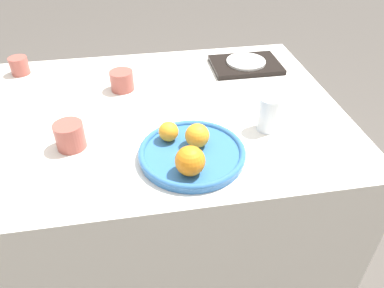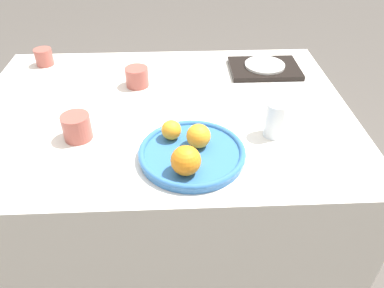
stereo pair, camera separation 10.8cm
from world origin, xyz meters
TOP-DOWN VIEW (x-y plane):
  - ground_plane at (0.00, 0.00)m, footprint 12.00×12.00m
  - table at (0.00, 0.00)m, footprint 1.34×0.97m
  - fruit_platter at (0.10, -0.28)m, footprint 0.32×0.32m
  - orange_0 at (0.12, -0.25)m, footprint 0.07×0.07m
  - orange_1 at (0.08, -0.37)m, footprint 0.08×0.08m
  - orange_2 at (0.04, -0.21)m, footprint 0.06×0.06m
  - water_glass at (0.36, -0.18)m, footprint 0.07×0.07m
  - serving_tray at (0.42, 0.28)m, footprint 0.29×0.21m
  - side_plate at (0.42, 0.28)m, footprint 0.16×0.16m
  - cup_0 at (-0.50, 0.37)m, footprint 0.07×0.07m
  - cup_1 at (-0.09, 0.17)m, footprint 0.09×0.09m
  - cup_2 at (-0.26, -0.17)m, footprint 0.09×0.09m

SIDE VIEW (x-z plane):
  - ground_plane at x=0.00m, z-range 0.00..0.00m
  - table at x=0.00m, z-range 0.00..0.73m
  - serving_tray at x=0.42m, z-range 0.73..0.75m
  - fruit_platter at x=0.10m, z-range 0.74..0.77m
  - side_plate at x=0.42m, z-range 0.75..0.76m
  - cup_0 at x=-0.50m, z-range 0.73..0.81m
  - cup_1 at x=-0.09m, z-range 0.73..0.81m
  - cup_2 at x=-0.26m, z-range 0.73..0.82m
  - orange_2 at x=0.04m, z-range 0.76..0.82m
  - orange_0 at x=0.12m, z-range 0.76..0.83m
  - water_glass at x=0.36m, z-range 0.73..0.85m
  - orange_1 at x=0.08m, z-range 0.76..0.84m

